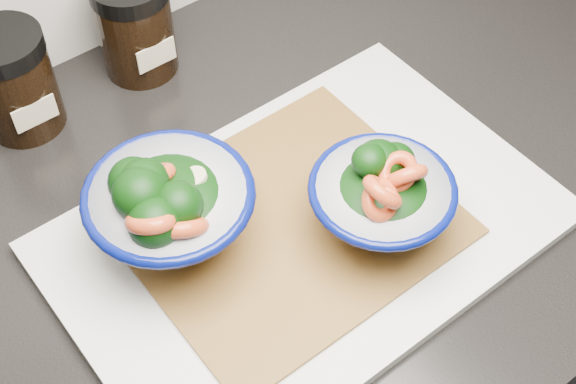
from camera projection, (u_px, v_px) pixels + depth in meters
countertop at (117, 307)px, 0.72m from camera, size 3.50×0.60×0.04m
cutting_board at (306, 230)px, 0.74m from camera, size 0.45×0.30×0.01m
bamboo_mat at (288, 223)px, 0.74m from camera, size 0.28×0.24×0.00m
bowl_left at (167, 208)px, 0.68m from camera, size 0.15×0.15×0.10m
bowl_right at (382, 198)px, 0.70m from camera, size 0.13×0.13×0.10m
spice_jar_d at (14, 82)px, 0.79m from camera, size 0.08×0.08×0.11m
spice_jar_e at (135, 26)px, 0.85m from camera, size 0.08×0.08×0.11m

